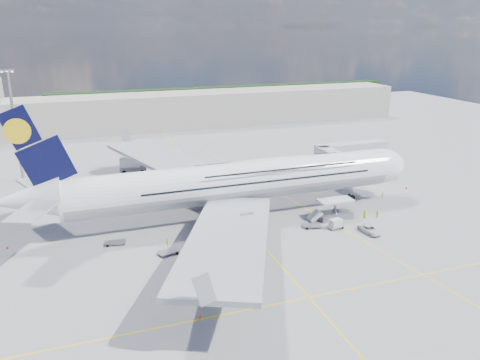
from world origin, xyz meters
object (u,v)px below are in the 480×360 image
object	(u,v)px
crew_loader	(377,215)
cone_wing_left_outer	(126,182)
service_van	(370,230)
dolly_back	(115,242)
dolly_row_a	(168,252)
cone_wing_left_inner	(221,202)
dolly_row_c	(204,259)
catering_truck_inner	(191,179)
cone_nose	(406,188)
cone_wing_right_outer	(200,316)
cargo_loader	(334,212)
cone_tail	(7,247)
crew_tug	(242,288)
jet_bridge	(345,153)
crew_van	(365,214)
airliner	(238,181)
baggage_tug	(218,251)
crew_nose	(382,195)
catering_truck_outer	(133,166)
dolly_nose_far	(336,224)
cone_wing_right_inner	(177,260)
dolly_nose_near	(312,226)
dolly_row_b	(220,240)
crew_wing	(167,243)

from	to	relation	value
crew_loader	cone_wing_left_outer	bearing A→B (deg)	174.06
service_van	dolly_back	bearing A→B (deg)	160.19
dolly_row_a	cone_wing_left_inner	size ratio (longest dim) A/B	7.04
dolly_row_c	catering_truck_inner	world-z (taller)	catering_truck_inner
dolly_row_c	cone_nose	xyz separation A→B (m)	(51.35, 19.19, -0.87)
cone_wing_right_outer	cone_wing_left_outer	bearing A→B (deg)	93.00
cargo_loader	cone_tail	size ratio (longest dim) A/B	16.86
cone_wing_left_outer	cone_tail	bearing A→B (deg)	-128.04
cone_wing_right_outer	crew_tug	bearing A→B (deg)	25.65
jet_bridge	crew_van	distance (m)	22.19
airliner	cone_nose	size ratio (longest dim) A/B	134.59
dolly_row_a	baggage_tug	world-z (taller)	baggage_tug
crew_nose	cone_wing_left_inner	world-z (taller)	crew_nose
catering_truck_outer	dolly_nose_far	bearing A→B (deg)	-45.33
crew_tug	cone_wing_right_inner	distance (m)	13.60
catering_truck_outer	crew_nose	size ratio (longest dim) A/B	4.49
dolly_row_a	cone_tail	bearing A→B (deg)	140.54
dolly_nose_far	dolly_nose_near	world-z (taller)	dolly_nose_far
dolly_nose_near	crew_van	bearing A→B (deg)	20.29
dolly_row_b	cone_wing_right_outer	world-z (taller)	dolly_row_b
cone_wing_left_outer	dolly_nose_far	bearing A→B (deg)	-49.72
dolly_back	crew_nose	xyz separation A→B (m)	(54.78, 4.20, 0.40)
dolly_row_b	dolly_nose_near	size ratio (longest dim) A/B	0.82
cone_wing_right_inner	dolly_row_b	bearing A→B (deg)	22.85
cone_wing_left_inner	dolly_nose_near	bearing A→B (deg)	-55.10
dolly_back	crew_van	xyz separation A→B (m)	(45.17, -3.90, 0.47)
jet_bridge	dolly_row_c	distance (m)	49.77
dolly_row_a	baggage_tug	bearing A→B (deg)	-39.26
cone_wing_left_inner	cone_wing_right_inner	world-z (taller)	cone_wing_right_inner
dolly_row_b	crew_nose	size ratio (longest dim) A/B	1.92
baggage_tug	cone_nose	size ratio (longest dim) A/B	5.69
cargo_loader	jet_bridge	bearing A→B (deg)	54.25
airliner	crew_nose	xyz separation A→B (m)	(31.65, -0.97, -6.10)
cone_nose	cone_wing_left_outer	world-z (taller)	cone_nose
dolly_row_c	dolly_row_a	bearing A→B (deg)	146.05
airliner	baggage_tug	distance (m)	17.77
crew_loader	dolly_row_b	bearing A→B (deg)	-142.68
service_van	dolly_nose_far	bearing A→B (deg)	135.26
cargo_loader	catering_truck_outer	size ratio (longest dim) A/B	1.23
crew_wing	cone_wing_left_inner	bearing A→B (deg)	-39.23
dolly_row_b	dolly_row_c	world-z (taller)	dolly_row_c
baggage_tug	cone_nose	bearing A→B (deg)	0.95
jet_bridge	airliner	bearing A→B (deg)	-159.69
crew_tug	cone_nose	size ratio (longest dim) A/B	3.36
baggage_tug	jet_bridge	bearing A→B (deg)	15.97
dolly_row_c	crew_nose	distance (m)	45.78
crew_wing	cone_wing_right_inner	xyz separation A→B (m)	(0.43, -5.56, -0.53)
crew_van	crew_tug	distance (m)	35.07
dolly_row_c	crew_wing	size ratio (longest dim) A/B	2.45
cone_wing_right_inner	cone_wing_right_outer	xyz separation A→B (m)	(-0.29, -15.18, 0.01)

